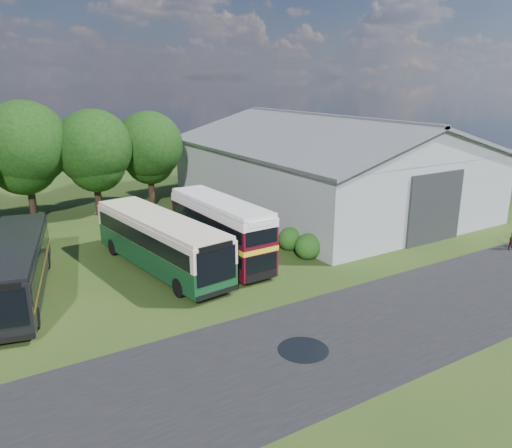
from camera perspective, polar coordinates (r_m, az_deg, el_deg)
ground at (r=24.95m, az=4.01°, el=-10.28°), size 120.00×120.00×0.00m
asphalt_road at (r=24.72m, az=13.94°, el=-11.03°), size 60.00×8.00×0.02m
puddle at (r=22.05m, az=5.40°, el=-14.16°), size 2.20×2.20×0.01m
storage_shed at (r=44.70m, az=7.92°, el=7.19°), size 18.80×24.80×8.15m
tree_mid at (r=43.43m, az=-24.90°, el=8.27°), size 6.80×6.80×9.60m
tree_right_a at (r=43.40m, az=-18.07°, el=8.30°), size 6.26×6.26×8.83m
tree_right_b at (r=45.61m, az=-12.14°, el=8.78°), size 5.98×5.98×8.45m
shrub_front at (r=32.46m, az=5.92°, el=-3.86°), size 1.70×1.70×1.70m
shrub_mid at (r=33.97m, az=3.87°, el=-2.88°), size 1.60×1.60×1.60m
bus_green_single at (r=30.41m, az=-10.90°, el=-1.99°), size 4.26×12.20×3.29m
bus_maroon_double at (r=31.25m, az=-4.11°, el=-0.77°), size 2.66×9.36×3.99m
bus_dark_single at (r=28.90m, az=-25.77°, el=-4.56°), size 5.13×11.61×3.12m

